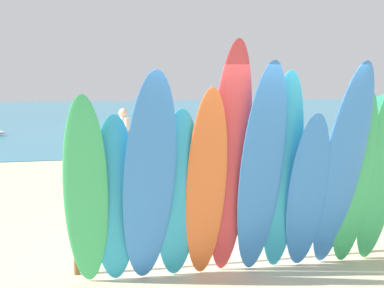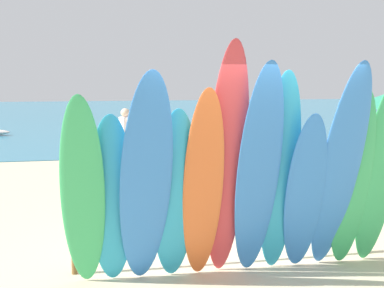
% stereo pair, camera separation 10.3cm
% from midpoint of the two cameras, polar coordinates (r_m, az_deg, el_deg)
% --- Properties ---
extents(ground, '(60.00, 60.00, 0.00)m').
position_cam_midpoint_polar(ground, '(20.44, -6.64, 0.52)').
color(ground, beige).
extents(ocean_water, '(60.00, 40.00, 0.02)m').
position_cam_midpoint_polar(ocean_water, '(35.43, -8.88, 3.29)').
color(ocean_water, teal).
rests_on(ocean_water, ground).
extents(surfboard_rack, '(3.96, 0.07, 0.75)m').
position_cam_midpoint_polar(surfboard_rack, '(6.71, 4.41, -7.88)').
color(surfboard_rack, brown).
rests_on(surfboard_rack, ground).
extents(surfboard_green_0, '(0.54, 0.72, 2.21)m').
position_cam_midpoint_polar(surfboard_green_0, '(5.82, -11.35, -5.34)').
color(surfboard_green_0, '#38B266').
rests_on(surfboard_green_0, ground).
extents(surfboard_teal_1, '(0.53, 0.54, 1.99)m').
position_cam_midpoint_polar(surfboard_teal_1, '(5.92, -8.28, -6.12)').
color(surfboard_teal_1, '#289EC6').
rests_on(surfboard_teal_1, ground).
extents(surfboard_blue_2, '(0.65, 0.90, 2.45)m').
position_cam_midpoint_polar(surfboard_blue_2, '(5.73, -4.54, -4.13)').
color(surfboard_blue_2, '#337AD1').
rests_on(surfboard_blue_2, ground).
extents(surfboard_teal_3, '(0.53, 0.55, 2.04)m').
position_cam_midpoint_polar(surfboard_teal_3, '(5.99, -1.40, -5.65)').
color(surfboard_teal_3, '#289EC6').
rests_on(surfboard_teal_3, ground).
extents(surfboard_orange_4, '(0.47, 0.63, 2.27)m').
position_cam_midpoint_polar(surfboard_orange_4, '(5.96, 1.72, -4.59)').
color(surfboard_orange_4, orange).
rests_on(surfboard_orange_4, ground).
extents(surfboard_red_5, '(0.48, 0.69, 2.78)m').
position_cam_midpoint_polar(surfboard_red_5, '(6.01, 4.30, -2.01)').
color(surfboard_red_5, '#D13D42').
rests_on(surfboard_red_5, ground).
extents(surfboard_blue_6, '(0.56, 0.74, 2.55)m').
position_cam_midpoint_polar(surfboard_blue_6, '(6.08, 7.75, -3.03)').
color(surfboard_blue_6, '#337AD1').
rests_on(surfboard_blue_6, ground).
extents(surfboard_teal_7, '(0.50, 0.61, 2.45)m').
position_cam_midpoint_polar(surfboard_teal_7, '(6.28, 10.01, -3.23)').
color(surfboard_teal_7, '#289EC6').
rests_on(surfboard_teal_7, ground).
extents(surfboard_blue_8, '(0.54, 0.74, 1.98)m').
position_cam_midpoint_polar(surfboard_blue_8, '(6.38, 12.66, -5.31)').
color(surfboard_blue_8, '#337AD1').
rests_on(surfboard_blue_8, ground).
extents(surfboard_blue_9, '(0.62, 0.93, 2.56)m').
position_cam_midpoint_polar(surfboard_blue_9, '(6.44, 16.28, -2.67)').
color(surfboard_blue_9, '#337AD1').
rests_on(surfboard_blue_9, ground).
extents(surfboard_green_10, '(0.49, 0.57, 2.25)m').
position_cam_midpoint_polar(surfboard_green_10, '(6.68, 17.55, -3.72)').
color(surfboard_green_10, '#38B266').
rests_on(surfboard_green_10, ground).
extents(surfboard_green_11, '(0.56, 0.62, 2.35)m').
position_cam_midpoint_polar(surfboard_green_11, '(6.89, 20.16, -3.07)').
color(surfboard_green_11, '#38B266').
rests_on(surfboard_green_11, ground).
extents(beachgoer_near_rack, '(0.42, 0.60, 1.62)m').
position_cam_midpoint_polar(beachgoer_near_rack, '(13.04, -7.05, 0.88)').
color(beachgoer_near_rack, beige).
rests_on(beachgoer_near_rack, ground).
extents(beachgoer_photographing, '(0.65, 0.32, 1.75)m').
position_cam_midpoint_polar(beachgoer_photographing, '(10.06, -4.44, -0.52)').
color(beachgoer_photographing, tan).
rests_on(beachgoer_photographing, ground).
extents(beach_chair_red, '(0.56, 0.75, 0.81)m').
position_cam_midpoint_polar(beach_chair_red, '(9.87, 18.94, -4.46)').
color(beach_chair_red, '#B7B7BC').
rests_on(beach_chair_red, ground).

